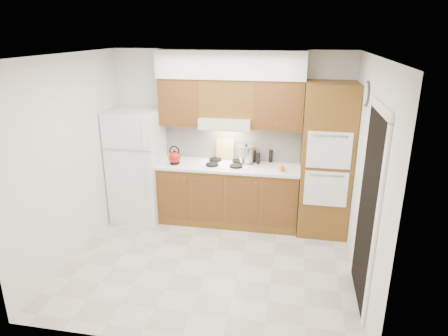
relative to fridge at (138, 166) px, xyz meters
name	(u,v)px	position (x,y,z in m)	size (l,w,h in m)	color
floor	(211,262)	(1.41, -1.14, -0.86)	(3.60, 3.60, 0.00)	beige
ceiling	(208,55)	(1.41, -1.14, 1.74)	(3.60, 3.60, 0.00)	white
wall_back	(230,137)	(1.41, 0.36, 0.44)	(3.60, 0.02, 2.60)	silver
wall_left	(72,159)	(-0.40, -1.14, 0.44)	(0.02, 3.00, 2.60)	silver
wall_right	(366,177)	(3.21, -1.14, 0.44)	(0.02, 3.00, 2.60)	silver
fridge	(138,166)	(0.00, 0.00, 0.00)	(0.75, 0.72, 1.72)	white
base_cabinets	(228,195)	(1.43, 0.06, -0.41)	(2.11, 0.60, 0.90)	brown
countertop	(228,166)	(1.43, 0.05, 0.06)	(2.13, 0.62, 0.04)	white
backsplash	(232,142)	(1.43, 0.34, 0.36)	(2.11, 0.03, 0.56)	white
oven_cabinet	(326,161)	(2.85, 0.03, 0.24)	(0.70, 0.65, 2.20)	brown
upper_cab_left	(182,101)	(0.69, 0.19, 0.99)	(0.63, 0.33, 0.70)	brown
upper_cab_right	(278,105)	(2.12, 0.19, 0.99)	(0.73, 0.33, 0.70)	brown
range_hood	(226,122)	(1.38, 0.13, 0.71)	(0.75, 0.45, 0.15)	silver
upper_cab_over_hood	(227,98)	(1.38, 0.19, 1.06)	(0.75, 0.33, 0.55)	brown
soffit	(230,64)	(1.43, 0.18, 1.54)	(2.13, 0.36, 0.40)	silver
cooktop	(225,164)	(1.38, 0.07, 0.09)	(0.74, 0.50, 0.01)	white
doorway	(368,211)	(3.19, -1.49, 0.19)	(0.02, 0.90, 2.10)	black
wall_clock	(367,94)	(3.19, -0.59, 1.29)	(0.30, 0.30, 0.02)	#3F3833
kettle	(175,158)	(0.62, -0.05, 0.18)	(0.19, 0.19, 0.19)	#98180B
cutting_board	(225,147)	(1.33, 0.31, 0.28)	(0.28, 0.02, 0.37)	tan
stock_pot	(246,154)	(1.68, 0.18, 0.23)	(0.23, 0.23, 0.24)	silver
condiment_a	(254,156)	(1.79, 0.26, 0.17)	(0.05, 0.05, 0.18)	black
condiment_b	(271,156)	(2.04, 0.31, 0.18)	(0.06, 0.06, 0.19)	black
condiment_c	(258,158)	(1.86, 0.20, 0.16)	(0.06, 0.06, 0.17)	black
orange_near	(282,169)	(2.23, -0.08, 0.12)	(0.08, 0.08, 0.08)	orange
orange_far	(281,168)	(2.21, -0.03, 0.12)	(0.07, 0.07, 0.07)	orange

